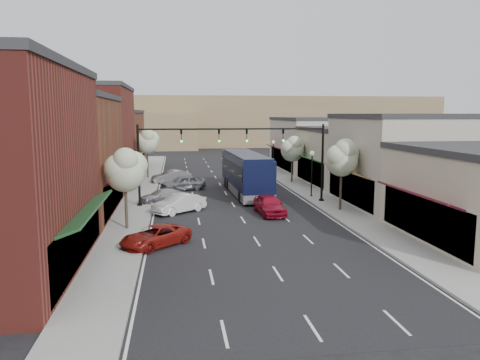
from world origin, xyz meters
name	(u,v)px	position (x,y,z in m)	size (l,w,h in m)	color
ground	(247,226)	(0.00, 0.00, 0.00)	(160.00, 160.00, 0.00)	black
sidewalk_left	(143,187)	(-8.40, 18.50, 0.07)	(2.80, 73.00, 0.15)	gray
sidewalk_right	(296,184)	(8.40, 18.50, 0.07)	(2.80, 73.00, 0.15)	gray
curb_left	(156,187)	(-7.00, 18.50, 0.07)	(0.25, 73.00, 0.17)	gray
curb_right	(284,184)	(7.00, 18.50, 0.07)	(0.25, 73.00, 0.17)	gray
bldg_left_midnear	(55,156)	(-14.23, 6.00, 4.66)	(10.14, 14.10, 9.40)	brown
bldg_left_midfar	(87,137)	(-14.24, 20.00, 5.40)	(10.14, 14.10, 10.90)	maroon
bldg_left_far	(108,140)	(-14.22, 36.00, 4.16)	(10.14, 18.10, 8.40)	brown
bldg_right_midnear	(394,160)	(13.72, 6.00, 3.91)	(9.14, 12.10, 7.90)	#B3AC99
bldg_right_midfar	(344,156)	(13.70, 18.00, 3.17)	(9.14, 12.10, 6.40)	#B7AE91
bldg_right_far	(309,144)	(13.71, 32.00, 3.66)	(9.14, 16.10, 7.40)	#B3AC99
hill_far	(194,121)	(0.00, 90.00, 6.00)	(120.00, 30.00, 12.00)	#7A6647
hill_near	(85,131)	(-25.00, 78.00, 4.00)	(50.00, 20.00, 8.00)	#7A6647
signal_mast_right	(296,151)	(5.62, 8.00, 4.62)	(8.22, 0.46, 7.00)	black
signal_mast_left	(167,153)	(-5.62, 8.00, 4.62)	(8.22, 0.46, 7.00)	black
tree_right_near	(342,157)	(8.35, 3.94, 4.45)	(2.85, 2.65, 5.95)	#47382B
tree_right_far	(293,148)	(8.35, 19.94, 3.99)	(2.85, 2.65, 5.43)	#47382B
tree_left_near	(126,169)	(-8.25, -0.06, 4.22)	(2.85, 2.65, 5.69)	#47382B
tree_left_far	(147,141)	(-8.25, 25.94, 4.60)	(2.85, 2.65, 6.13)	#47382B
lamp_post_near	(312,166)	(7.80, 10.50, 3.01)	(0.44, 0.44, 4.44)	black
lamp_post_far	(273,151)	(7.80, 28.00, 3.01)	(0.44, 0.44, 4.44)	black
coach_bus	(246,173)	(1.92, 13.34, 2.09)	(3.35, 13.33, 4.04)	black
red_hatchback	(270,205)	(2.35, 3.59, 0.79)	(1.86, 4.62, 1.58)	maroon
parked_car_a	(156,236)	(-6.20, -4.25, 0.63)	(2.08, 4.51, 1.25)	maroon
parked_car_b	(179,203)	(-4.71, 5.25, 0.76)	(1.60, 4.60, 1.51)	silver
parked_car_c	(162,196)	(-6.20, 9.75, 0.61)	(1.71, 4.20, 1.22)	#A2A2A8
parked_car_d	(183,183)	(-4.20, 16.33, 0.79)	(1.87, 4.64, 1.58)	slate
parked_car_e	(171,177)	(-5.41, 21.75, 0.74)	(1.57, 4.49, 1.48)	#97969B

